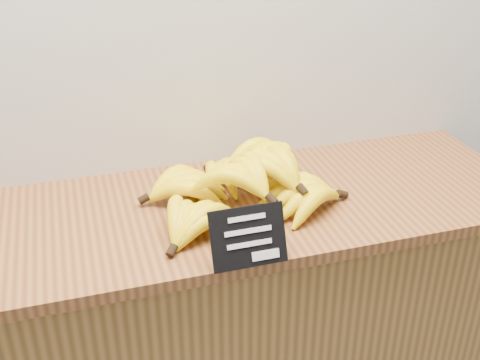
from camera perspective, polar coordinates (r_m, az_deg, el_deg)
name	(u,v)px	position (r m, az deg, el deg)	size (l,w,h in m)	color
counter	(235,345)	(1.81, -0.47, -15.35)	(1.33, 0.50, 0.90)	olive
counter_top	(234,207)	(1.53, -0.54, -2.62)	(1.54, 0.54, 0.03)	brown
chalkboard_sign	(248,237)	(1.28, 0.80, -5.43)	(0.16, 0.01, 0.13)	black
banana_pile	(239,183)	(1.49, -0.06, -0.26)	(0.53, 0.40, 0.13)	#FFE70A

